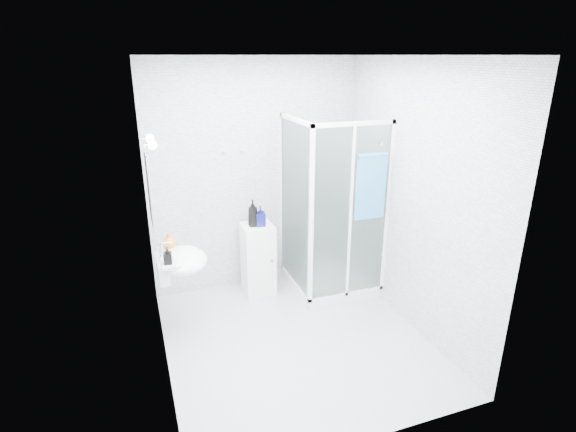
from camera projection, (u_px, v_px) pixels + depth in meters
name	position (u px, v px, depth m)	size (l,w,h in m)	color
room	(296.00, 213.00, 3.91)	(2.40, 2.60, 2.60)	silver
shower_enclosure	(327.00, 256.00, 5.09)	(0.90, 0.95, 2.00)	white
wall_basin	(180.00, 261.00, 4.17)	(0.46, 0.56, 0.35)	white
mirror	(149.00, 191.00, 3.86)	(0.02, 0.60, 0.70)	white
vanity_lights	(150.00, 142.00, 3.74)	(0.10, 0.40, 0.08)	silver
wall_hooks	(233.00, 151.00, 4.83)	(0.23, 0.06, 0.03)	silver
storage_cabinet	(258.00, 259.00, 5.11)	(0.34, 0.37, 0.82)	white
hand_towel	(371.00, 185.00, 4.51)	(0.32, 0.05, 0.68)	#3382C1
shampoo_bottle_a	(253.00, 213.00, 4.90)	(0.11, 0.12, 0.30)	black
shampoo_bottle_b	(261.00, 216.00, 4.92)	(0.10, 0.10, 0.23)	#0D1053
soap_dispenser_orange	(169.00, 241.00, 4.23)	(0.13, 0.13, 0.17)	orange
soap_dispenser_black	(168.00, 256.00, 3.94)	(0.07, 0.07, 0.16)	black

